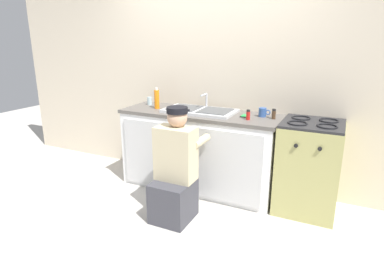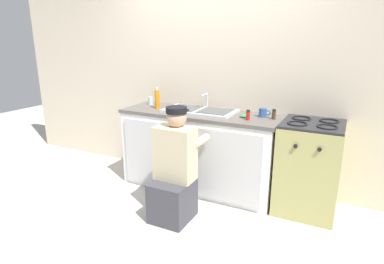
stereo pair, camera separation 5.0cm
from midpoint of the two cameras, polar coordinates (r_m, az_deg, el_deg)
The scene contains 13 objects.
ground_plane at distance 3.69m, azimuth -0.31°, elevation -11.39°, with size 12.00×12.00×0.00m, color beige.
back_wall at distance 3.89m, azimuth 4.08°, elevation 9.36°, with size 6.00×0.10×2.50m, color beige.
counter_cabinet at distance 3.75m, azimuth 1.70°, elevation -3.60°, with size 1.79×0.62×0.88m.
countertop at distance 3.63m, azimuth 1.82°, elevation 3.26°, with size 1.83×0.62×0.04m, color #5B5651.
sink_double_basin at distance 3.63m, azimuth 1.84°, elevation 3.86°, with size 0.80×0.44×0.19m.
stove_range at distance 3.45m, azimuth 20.42°, elevation -5.91°, with size 0.59×0.62×0.95m.
plumber_person at distance 3.11m, azimuth -2.72°, elevation -7.43°, with size 0.42×0.61×1.10m.
spice_bottle_red at distance 3.31m, azimuth 10.36°, elevation 2.98°, with size 0.04×0.04×0.11m.
coffee_mug at distance 3.47m, azimuth 12.91°, elevation 3.40°, with size 0.13×0.08×0.10m.
cell_phone at distance 3.47m, azimuth 9.79°, elevation 2.83°, with size 0.07×0.14×0.01m.
soap_bottle_orange at distance 3.82m, azimuth -5.80°, elevation 5.85°, with size 0.06×0.06×0.25m.
water_glass at distance 4.07m, azimuth -7.06°, elevation 5.53°, with size 0.06×0.06×0.10m.
spice_bottle_pepper at distance 3.40m, azimuth 14.76°, elevation 3.05°, with size 0.04×0.04×0.11m.
Camera 2 is at (1.51, -2.90, 1.70)m, focal length 30.00 mm.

